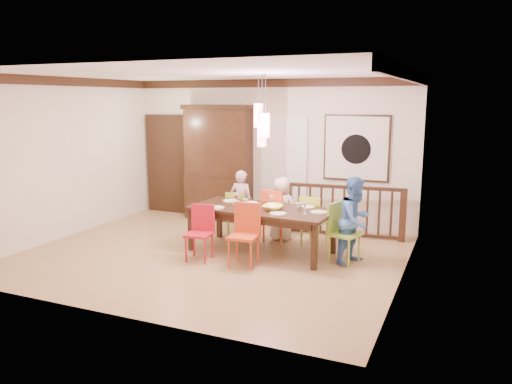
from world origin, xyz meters
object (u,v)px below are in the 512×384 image
at_px(chair_far_left, 240,211).
at_px(person_far_left, 241,203).
at_px(balustrade, 344,210).
at_px(person_end_right, 355,220).
at_px(china_hutch, 218,163).
at_px(chair_end_right, 345,229).
at_px(dining_table, 262,212).
at_px(person_far_mid, 282,209).

relative_size(chair_far_left, person_far_left, 0.70).
height_order(balustrade, person_end_right, person_end_right).
height_order(china_hutch, person_far_left, china_hutch).
height_order(chair_far_left, person_end_right, person_end_right).
bearing_deg(chair_far_left, chair_end_right, 165.48).
bearing_deg(dining_table, person_end_right, 5.53).
relative_size(chair_far_left, balustrade, 0.38).
bearing_deg(chair_end_right, person_end_right, -64.08).
height_order(dining_table, person_far_mid, person_far_mid).
bearing_deg(balustrade, china_hutch, 167.51).
height_order(chair_end_right, balustrade, balustrade).
bearing_deg(chair_far_left, balustrade, -152.99).
xyz_separation_m(chair_far_left, person_far_mid, (0.78, 0.10, 0.09)).
xyz_separation_m(chair_far_left, balustrade, (1.75, 0.77, 0.01)).
bearing_deg(person_end_right, dining_table, 113.41).
relative_size(chair_end_right, balustrade, 0.42).
bearing_deg(person_far_left, person_end_right, 162.74).
relative_size(dining_table, person_far_left, 1.98).
height_order(dining_table, chair_far_left, chair_far_left).
relative_size(chair_far_left, china_hutch, 0.36).
relative_size(chair_far_left, person_far_mid, 0.74).
distance_m(dining_table, person_far_left, 1.15).
height_order(balustrade, person_far_left, person_far_left).
bearing_deg(person_far_left, chair_far_left, 105.36).
relative_size(dining_table, person_end_right, 1.79).
bearing_deg(dining_table, person_far_left, 135.55).
height_order(dining_table, person_end_right, person_end_right).
height_order(person_far_mid, person_end_right, person_end_right).
bearing_deg(china_hutch, balustrade, -7.14).
bearing_deg(chair_far_left, china_hutch, -44.69).
bearing_deg(person_far_left, china_hutch, -42.31).
height_order(chair_end_right, china_hutch, china_hutch).
height_order(person_far_left, person_far_mid, person_far_left).
relative_size(china_hutch, person_far_left, 1.96).
bearing_deg(chair_end_right, china_hutch, 75.97).
bearing_deg(balustrade, chair_far_left, -161.59).
xyz_separation_m(chair_end_right, balustrade, (-0.36, 1.45, -0.03)).
relative_size(chair_end_right, person_far_left, 0.76).
xyz_separation_m(chair_end_right, person_far_mid, (-1.33, 0.78, 0.05)).
xyz_separation_m(chair_far_left, person_end_right, (2.27, -0.65, 0.19)).
bearing_deg(balustrade, person_end_right, -75.52).
bearing_deg(chair_far_left, dining_table, 139.53).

